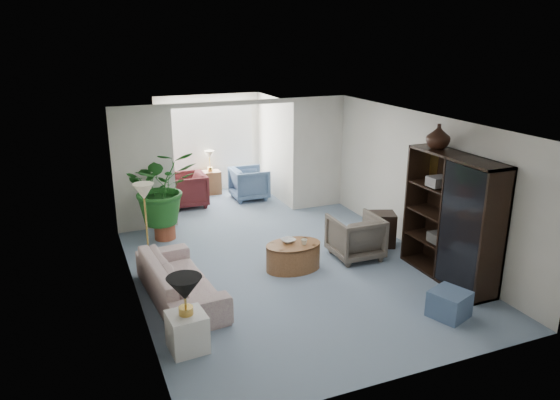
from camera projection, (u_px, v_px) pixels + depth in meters
name	position (u px, v px, depth m)	size (l,w,h in m)	color
floor	(294.00, 273.00, 8.70)	(6.00, 6.00, 0.00)	#8296AC
sunroom_floor	(223.00, 203.00, 12.31)	(2.60, 2.60, 0.00)	#8296AC
back_pier_left	(144.00, 169.00, 10.27)	(1.20, 0.12, 2.50)	white
back_pier_right	(318.00, 153.00, 11.65)	(1.20, 0.12, 2.50)	white
back_header	(235.00, 103.00, 10.60)	(2.60, 0.12, 0.10)	white
window_pane	(209.00, 136.00, 12.84)	(2.20, 0.02, 1.50)	white
window_blinds	(209.00, 136.00, 12.81)	(2.20, 0.02, 1.50)	white
framed_picture	(428.00, 162.00, 8.98)	(0.04, 0.50, 0.40)	#AD9E8A
sofa	(180.00, 279.00, 7.78)	(2.15, 0.84, 0.63)	beige
end_table	(187.00, 332.00, 6.54)	(0.45, 0.45, 0.50)	white
table_lamp	(185.00, 289.00, 6.35)	(0.44, 0.44, 0.30)	black
floor_lamp	(144.00, 192.00, 8.84)	(0.36, 0.36, 0.28)	#FAEFC7
coffee_table	(293.00, 256.00, 8.81)	(0.95, 0.95, 0.45)	brown
coffee_bowl	(288.00, 241.00, 8.80)	(0.24, 0.24, 0.06)	silver
coffee_cup	(304.00, 242.00, 8.69)	(0.10, 0.10, 0.09)	beige
wingback_chair	(355.00, 237.00, 9.22)	(0.82, 0.85, 0.77)	#675C51
side_table_dark	(380.00, 229.00, 9.76)	(0.53, 0.42, 0.63)	black
entertainment_cabinet	(452.00, 219.00, 8.24)	(0.49, 1.84, 2.04)	black
cabinet_urn	(438.00, 136.00, 8.31)	(0.38, 0.38, 0.40)	black
ottoman	(449.00, 304.00, 7.33)	(0.47, 0.47, 0.38)	slate
plant_pot	(165.00, 231.00, 10.13)	(0.40, 0.40, 0.32)	brown
house_plant	(162.00, 187.00, 9.86)	(1.30, 1.13, 1.44)	#205F20
sunroom_chair_blue	(249.00, 183.00, 12.51)	(0.81, 0.83, 0.76)	slate
sunroom_chair_maroon	(187.00, 190.00, 11.96)	(0.82, 0.85, 0.77)	#511B1E
sunroom_table	(211.00, 182.00, 12.92)	(0.47, 0.37, 0.57)	brown
shelf_clutter	(454.00, 217.00, 8.12)	(0.30, 1.06, 1.06)	black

